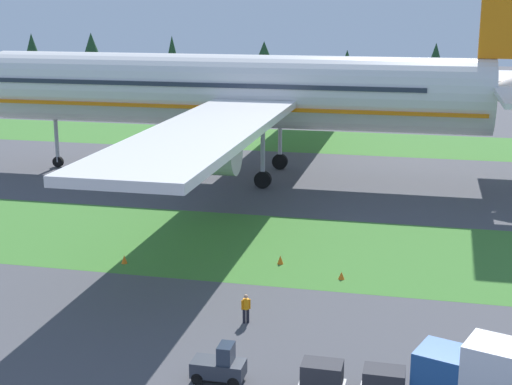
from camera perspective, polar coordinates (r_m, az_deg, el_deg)
grass_strip_near at (r=56.98m, az=4.74°, el=-4.32°), size 320.00×16.22×0.01m
grass_strip_far at (r=99.88m, az=8.45°, el=3.69°), size 320.00×16.22×0.01m
airliner at (r=78.42m, az=-0.66°, el=7.67°), size 62.39×76.91×25.32m
baggage_tug at (r=37.95m, az=-2.74°, el=-12.90°), size 2.60×1.30×1.97m
cargo_dolly_lead at (r=37.00m, az=4.99°, el=-13.52°), size 2.20×1.50×1.55m
cargo_dolly_second at (r=36.78m, az=9.60°, el=-13.86°), size 2.20×1.50×1.55m
catering_truck at (r=36.02m, az=17.61°, el=-13.16°), size 7.32×4.44×3.58m
ground_crew_marshaller at (r=44.14m, az=-0.76°, el=-8.64°), size 0.49×0.36×1.74m
taxiway_marker_0 at (r=51.24m, az=6.45°, el=-6.23°), size 0.44×0.44×0.51m
taxiway_marker_1 at (r=53.77m, az=1.85°, el=-5.08°), size 0.44×0.44×0.63m
taxiway_marker_2 at (r=54.67m, az=-9.89°, el=-4.98°), size 0.44×0.44×0.59m
distant_tree_line at (r=143.19m, az=9.45°, el=9.65°), size 151.70×9.75×11.92m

